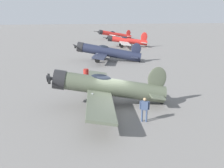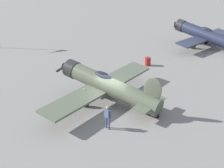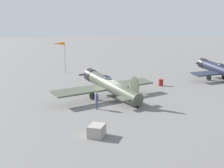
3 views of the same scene
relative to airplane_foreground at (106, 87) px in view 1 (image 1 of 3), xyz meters
The scene contains 7 objects.
ground_plane 1.66m from the airplane_foreground, behind, with size 400.00×400.00×0.00m, color slate.
airplane_foreground is the anchor object (origin of this frame).
airplane_mid_apron 20.51m from the airplane_foreground, 102.30° to the right, with size 10.49×10.28×3.13m.
airplane_far_line 39.04m from the airplane_foreground, 108.65° to the right, with size 9.90×13.54×3.46m.
airplane_outer_stand 60.21m from the airplane_foreground, 104.36° to the right, with size 12.54×10.41×3.19m.
ground_crew_mechanic 4.24m from the airplane_foreground, 116.95° to the left, with size 0.62×0.41×1.73m.
fuel_drum 10.47m from the airplane_foreground, 88.69° to the right, with size 0.67×0.67×0.90m.
Camera 1 is at (4.39, 18.70, 7.07)m, focal length 40.15 mm.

